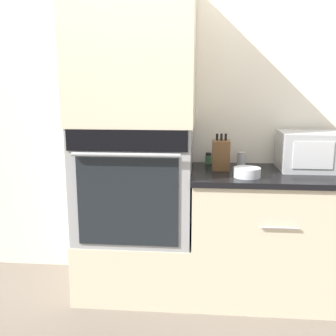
{
  "coord_description": "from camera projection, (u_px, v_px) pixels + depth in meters",
  "views": [
    {
      "loc": [
        0.05,
        -2.24,
        1.41
      ],
      "look_at": [
        -0.16,
        0.21,
        0.9
      ],
      "focal_mm": 42.0,
      "sensor_mm": 36.0,
      "label": 1
    }
  ],
  "objects": [
    {
      "name": "ground_plane",
      "position": [
        190.0,
        314.0,
        2.48
      ],
      "size": [
        12.0,
        12.0,
        0.0
      ],
      "primitive_type": "plane",
      "color": "#6B6056"
    },
    {
      "name": "wall_back",
      "position": [
        195.0,
        109.0,
        2.84
      ],
      "size": [
        8.0,
        0.05,
        2.5
      ],
      "color": "silver",
      "rests_on": "ground_plane"
    },
    {
      "name": "oven_cabinet_base",
      "position": [
        137.0,
        261.0,
        2.76
      ],
      "size": [
        0.78,
        0.6,
        0.41
      ],
      "color": "beige",
      "rests_on": "ground_plane"
    },
    {
      "name": "wall_oven",
      "position": [
        136.0,
        181.0,
        2.64
      ],
      "size": [
        0.75,
        0.64,
        0.75
      ],
      "color": "#9EA0A5",
      "rests_on": "oven_cabinet_base"
    },
    {
      "name": "oven_cabinet_upper",
      "position": [
        133.0,
        54.0,
        2.48
      ],
      "size": [
        0.78,
        0.6,
        0.89
      ],
      "color": "beige",
      "rests_on": "wall_oven"
    },
    {
      "name": "counter_unit",
      "position": [
        269.0,
        234.0,
        2.64
      ],
      "size": [
        1.05,
        0.63,
        0.86
      ],
      "color": "beige",
      "rests_on": "ground_plane"
    },
    {
      "name": "microwave",
      "position": [
        310.0,
        151.0,
        2.61
      ],
      "size": [
        0.4,
        0.34,
        0.25
      ],
      "color": "#B2B5BA",
      "rests_on": "counter_unit"
    },
    {
      "name": "knife_block",
      "position": [
        221.0,
        155.0,
        2.62
      ],
      "size": [
        0.11,
        0.13,
        0.24
      ],
      "color": "brown",
      "rests_on": "counter_unit"
    },
    {
      "name": "bowl",
      "position": [
        247.0,
        172.0,
        2.41
      ],
      "size": [
        0.17,
        0.17,
        0.06
      ],
      "color": "silver",
      "rests_on": "counter_unit"
    },
    {
      "name": "condiment_jar_near",
      "position": [
        241.0,
        159.0,
        2.76
      ],
      "size": [
        0.06,
        0.06,
        0.1
      ],
      "color": "silver",
      "rests_on": "counter_unit"
    },
    {
      "name": "condiment_jar_mid",
      "position": [
        208.0,
        158.0,
        2.83
      ],
      "size": [
        0.04,
        0.04,
        0.08
      ],
      "color": "#427047",
      "rests_on": "counter_unit"
    },
    {
      "name": "condiment_jar_far",
      "position": [
        220.0,
        160.0,
        2.83
      ],
      "size": [
        0.04,
        0.04,
        0.06
      ],
      "color": "silver",
      "rests_on": "counter_unit"
    }
  ]
}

